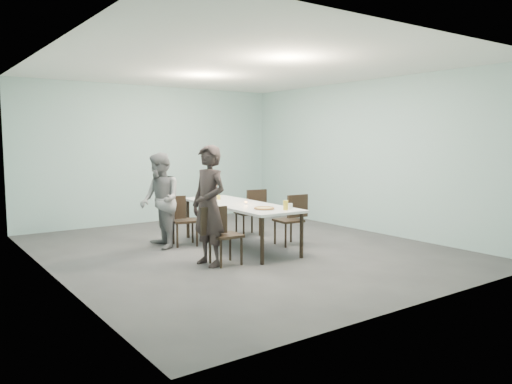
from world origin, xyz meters
TOP-DOWN VIEW (x-y plane):
  - ground at (0.00, 0.00)m, footprint 7.00×7.00m
  - room_shell at (0.00, 0.00)m, footprint 6.02×7.02m
  - table at (0.07, 0.16)m, footprint 0.97×2.62m
  - chair_near_left at (-0.84, -0.72)m, footprint 0.62×0.44m
  - chair_far_left at (-0.70, 0.85)m, footprint 0.65×0.52m
  - chair_near_right at (0.94, -0.20)m, footprint 0.63×0.46m
  - chair_far_right at (0.88, 0.95)m, footprint 0.64×0.48m
  - diner_near at (-0.98, -0.63)m, footprint 0.51×0.70m
  - diner_far at (-1.06, 0.87)m, footprint 0.70×0.85m
  - pizza at (-0.04, -0.70)m, footprint 0.34×0.34m
  - side_plate at (0.17, -0.51)m, footprint 0.18×0.18m
  - beer_glass at (0.20, -0.93)m, footprint 0.08×0.08m
  - water_tumbler at (0.32, -0.88)m, footprint 0.08×0.08m
  - tealight at (0.08, -0.02)m, footprint 0.06×0.06m
  - amber_tumbler at (0.08, 0.84)m, footprint 0.07×0.07m
  - menu at (-0.10, 0.98)m, footprint 0.31×0.23m

SIDE VIEW (x-z plane):
  - ground at x=0.00m, z-range 0.00..0.00m
  - chair_near_left at x=-0.84m, z-range 0.07..0.94m
  - chair_far_left at x=-0.70m, z-range 0.07..0.94m
  - chair_near_right at x=0.94m, z-range 0.07..0.94m
  - chair_far_right at x=0.88m, z-range 0.07..0.94m
  - table at x=0.07m, z-range 0.32..1.07m
  - menu at x=-0.10m, z-range 0.75..0.76m
  - side_plate at x=0.17m, z-range 0.75..0.76m
  - pizza at x=-0.04m, z-range 0.75..0.79m
  - tealight at x=0.08m, z-range 0.75..0.79m
  - amber_tumbler at x=0.08m, z-range 0.75..0.83m
  - water_tumbler at x=0.32m, z-range 0.75..0.84m
  - diner_far at x=-1.06m, z-range 0.00..1.62m
  - beer_glass at x=0.20m, z-range 0.75..0.90m
  - diner_near at x=-0.98m, z-range 0.00..1.75m
  - room_shell at x=0.00m, z-range 0.52..3.53m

